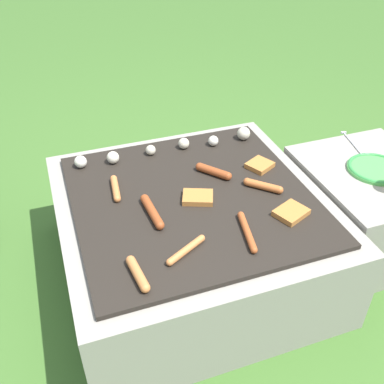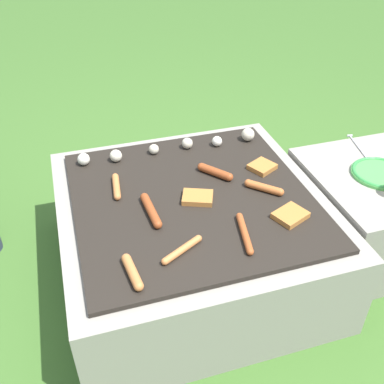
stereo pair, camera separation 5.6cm
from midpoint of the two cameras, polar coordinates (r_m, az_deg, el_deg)
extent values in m
plane|color=#3D6628|center=(1.89, 0.86, -9.68)|extent=(14.00, 14.00, 0.00)
cube|color=gray|center=(1.77, 0.91, -5.67)|extent=(0.97, 0.97, 0.36)
cube|color=black|center=(1.65, 0.98, -0.82)|extent=(0.85, 0.85, 0.02)
cube|color=gray|center=(2.02, 22.23, -2.37)|extent=(0.50, 0.57, 0.37)
cylinder|color=#93421E|center=(1.56, -4.22, -2.34)|extent=(0.04, 0.16, 0.03)
sphere|color=#93421E|center=(1.50, -3.30, -4.14)|extent=(0.03, 0.03, 0.03)
sphere|color=#93421E|center=(1.62, -5.06, -0.68)|extent=(0.03, 0.03, 0.03)
cylinder|color=#A34C23|center=(1.48, 7.77, -5.21)|extent=(0.06, 0.18, 0.02)
sphere|color=#A34C23|center=(1.54, 7.08, -3.08)|extent=(0.02, 0.02, 0.02)
sphere|color=#A34C23|center=(1.42, 8.54, -7.54)|extent=(0.02, 0.02, 0.02)
cylinder|color=#93421E|center=(1.75, 3.87, 2.56)|extent=(0.10, 0.12, 0.03)
sphere|color=#93421E|center=(1.77, 2.12, 3.20)|extent=(0.03, 0.03, 0.03)
sphere|color=#93421E|center=(1.72, 5.66, 1.89)|extent=(0.03, 0.03, 0.03)
cylinder|color=#C6753D|center=(1.41, -0.11, -7.35)|extent=(0.14, 0.09, 0.02)
sphere|color=#C6753D|center=(1.45, 1.93, -5.93)|extent=(0.02, 0.02, 0.02)
sphere|color=#C6753D|center=(1.37, -2.29, -8.84)|extent=(0.02, 0.02, 0.02)
cylinder|color=#C6753D|center=(1.69, -8.65, 0.70)|extent=(0.04, 0.13, 0.03)
sphere|color=#C6753D|center=(1.63, -8.48, -0.61)|extent=(0.03, 0.03, 0.03)
sphere|color=#C6753D|center=(1.74, -8.82, 1.93)|extent=(0.03, 0.03, 0.03)
cylinder|color=#C6753D|center=(1.35, -6.40, -10.06)|extent=(0.04, 0.12, 0.03)
sphere|color=#C6753D|center=(1.31, -5.54, -11.84)|extent=(0.03, 0.03, 0.03)
sphere|color=#C6753D|center=(1.39, -7.21, -8.38)|extent=(0.03, 0.03, 0.03)
cylinder|color=#B7602D|center=(1.69, 10.08, 0.54)|extent=(0.11, 0.11, 0.03)
sphere|color=#B7602D|center=(1.67, 12.08, -0.03)|extent=(0.03, 0.03, 0.03)
sphere|color=#B7602D|center=(1.70, 8.11, 1.10)|extent=(0.03, 0.03, 0.03)
cube|color=#B27033|center=(1.58, 13.38, -2.90)|extent=(0.13, 0.12, 0.02)
cube|color=#B27033|center=(1.62, 1.71, -0.71)|extent=(0.13, 0.12, 0.02)
cube|color=#B27033|center=(1.81, 9.77, 3.17)|extent=(0.12, 0.12, 0.02)
sphere|color=silver|center=(1.85, -12.75, 4.08)|extent=(0.05, 0.05, 0.05)
sphere|color=beige|center=(1.85, -8.79, 4.57)|extent=(0.05, 0.05, 0.05)
sphere|color=beige|center=(1.88, -4.01, 5.44)|extent=(0.04, 0.04, 0.04)
sphere|color=beige|center=(1.91, 0.24, 6.21)|extent=(0.05, 0.05, 0.05)
sphere|color=silver|center=(1.94, 4.03, 6.44)|extent=(0.04, 0.04, 0.04)
sphere|color=beige|center=(1.99, 7.93, 7.24)|extent=(0.06, 0.06, 0.06)
cylinder|color=#4CB24C|center=(1.91, 23.55, 2.15)|extent=(0.22, 0.22, 0.01)
torus|color=#338C3F|center=(1.91, 23.58, 2.27)|extent=(0.22, 0.22, 0.01)
cylinder|color=silver|center=(2.06, 21.15, 5.28)|extent=(0.05, 0.20, 0.01)
cube|color=silver|center=(2.14, 20.12, 6.71)|extent=(0.03, 0.01, 0.01)
camera|label=1|loc=(0.03, -89.01, 0.73)|focal=42.00mm
camera|label=2|loc=(0.03, 90.99, -0.73)|focal=42.00mm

